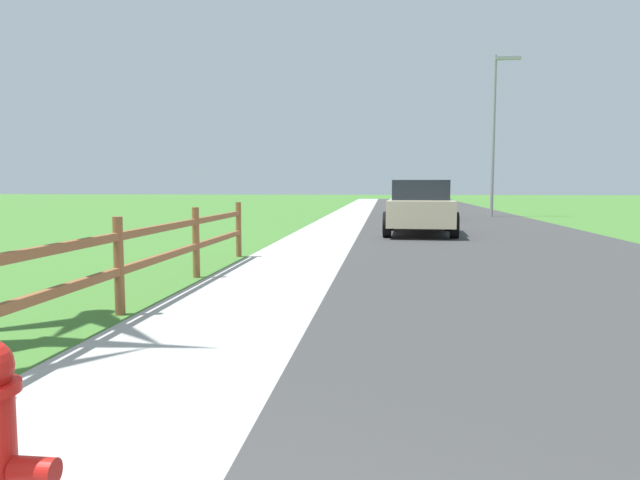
{
  "coord_description": "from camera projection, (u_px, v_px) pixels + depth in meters",
  "views": [
    {
      "loc": [
        0.78,
        -0.59,
        1.46
      ],
      "look_at": [
        -0.39,
        9.97,
        0.46
      ],
      "focal_mm": 33.2,
      "sensor_mm": 36.0,
      "label": 1
    }
  ],
  "objects": [
    {
      "name": "rail_fence",
      "position": [
        119.0,
        258.0,
        6.55
      ],
      "size": [
        0.11,
        10.85,
        1.11
      ],
      "color": "brown",
      "rests_on": "ground"
    },
    {
      "name": "parked_car_red",
      "position": [
        425.0,
        201.0,
        25.58
      ],
      "size": [
        2.15,
        4.52,
        1.46
      ],
      "color": "maroon",
      "rests_on": "ground"
    },
    {
      "name": "ground_plane",
      "position": [
        368.0,
        218.0,
        25.54
      ],
      "size": [
        120.0,
        120.0,
        0.0
      ],
      "primitive_type": "plane",
      "color": "#3F742D"
    },
    {
      "name": "street_lamp",
      "position": [
        496.0,
        123.0,
        26.53
      ],
      "size": [
        1.17,
        0.2,
        7.2
      ],
      "color": "gray",
      "rests_on": "ground"
    },
    {
      "name": "parked_suv_beige",
      "position": [
        420.0,
        207.0,
        17.47
      ],
      "size": [
        2.19,
        4.39,
        1.59
      ],
      "color": "#C6B793",
      "rests_on": "ground"
    },
    {
      "name": "road_asphalt",
      "position": [
        445.0,
        216.0,
        27.13
      ],
      "size": [
        7.0,
        66.0,
        0.01
      ],
      "primitive_type": "cube",
      "color": "#383838",
      "rests_on": "ground"
    },
    {
      "name": "curb_concrete",
      "position": [
        305.0,
        216.0,
        27.85
      ],
      "size": [
        6.0,
        66.0,
        0.01
      ],
      "primitive_type": "cube",
      "color": "#A8A8A5",
      "rests_on": "ground"
    },
    {
      "name": "grass_verge",
      "position": [
        274.0,
        215.0,
        28.02
      ],
      "size": [
        5.0,
        66.0,
        0.0
      ],
      "primitive_type": "cube",
      "color": "#3F742D",
      "rests_on": "ground"
    }
  ]
}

